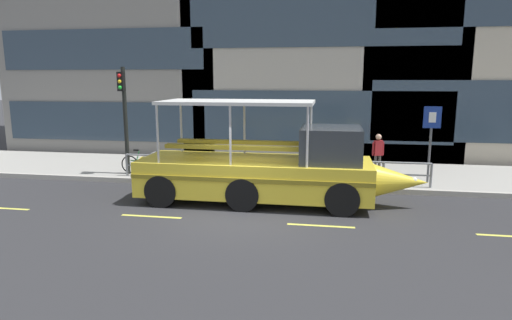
{
  "coord_description": "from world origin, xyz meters",
  "views": [
    {
      "loc": [
        2.57,
        -12.03,
        3.88
      ],
      "look_at": [
        0.24,
        1.63,
        1.3
      ],
      "focal_mm": 30.73,
      "sensor_mm": 36.0,
      "label": 1
    }
  ],
  "objects_px": {
    "traffic_light_pole": "(124,110)",
    "pedestrian_near_bow": "(378,151)",
    "parking_sign": "(431,131)",
    "leaned_bicycle": "(142,164)",
    "duck_tour_boat": "(271,170)"
  },
  "relations": [
    {
      "from": "leaned_bicycle",
      "to": "pedestrian_near_bow",
      "type": "xyz_separation_m",
      "value": [
        9.11,
        1.09,
        0.61
      ]
    },
    {
      "from": "traffic_light_pole",
      "to": "pedestrian_near_bow",
      "type": "distance_m",
      "value": 9.85
    },
    {
      "from": "parking_sign",
      "to": "leaned_bicycle",
      "type": "relative_size",
      "value": 1.57
    },
    {
      "from": "leaned_bicycle",
      "to": "duck_tour_boat",
      "type": "relative_size",
      "value": 0.19
    },
    {
      "from": "duck_tour_boat",
      "to": "pedestrian_near_bow",
      "type": "height_order",
      "value": "duck_tour_boat"
    },
    {
      "from": "traffic_light_pole",
      "to": "leaned_bicycle",
      "type": "relative_size",
      "value": 2.38
    },
    {
      "from": "traffic_light_pole",
      "to": "pedestrian_near_bow",
      "type": "height_order",
      "value": "traffic_light_pole"
    },
    {
      "from": "traffic_light_pole",
      "to": "duck_tour_boat",
      "type": "relative_size",
      "value": 0.46
    },
    {
      "from": "parking_sign",
      "to": "leaned_bicycle",
      "type": "height_order",
      "value": "parking_sign"
    },
    {
      "from": "traffic_light_pole",
      "to": "pedestrian_near_bow",
      "type": "xyz_separation_m",
      "value": [
        9.65,
        1.27,
        -1.52
      ]
    },
    {
      "from": "parking_sign",
      "to": "leaned_bicycle",
      "type": "bearing_deg",
      "value": -178.48
    },
    {
      "from": "parking_sign",
      "to": "traffic_light_pole",
      "type": "bearing_deg",
      "value": -177.64
    },
    {
      "from": "leaned_bicycle",
      "to": "duck_tour_boat",
      "type": "bearing_deg",
      "value": -24.96
    },
    {
      "from": "traffic_light_pole",
      "to": "pedestrian_near_bow",
      "type": "bearing_deg",
      "value": 7.49
    },
    {
      "from": "leaned_bicycle",
      "to": "duck_tour_boat",
      "type": "height_order",
      "value": "duck_tour_boat"
    }
  ]
}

